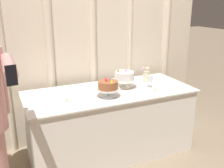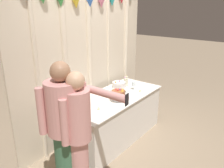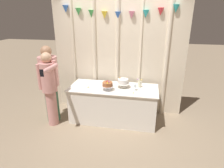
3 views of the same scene
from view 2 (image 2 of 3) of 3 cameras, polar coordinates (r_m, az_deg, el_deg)
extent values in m
plane|color=gray|center=(4.09, 1.60, -13.37)|extent=(24.00, 24.00, 0.00)
cube|color=beige|center=(3.94, -5.76, 6.26)|extent=(2.96, 0.04, 2.65)
cylinder|color=beige|center=(3.27, -17.87, 2.65)|extent=(0.07, 0.07, 2.65)
cylinder|color=beige|center=(3.57, -11.33, 4.57)|extent=(0.10, 0.10, 2.65)
cylinder|color=beige|center=(3.92, -5.57, 6.20)|extent=(0.10, 0.10, 2.65)
cylinder|color=beige|center=(4.31, -0.89, 7.47)|extent=(0.05, 0.05, 2.65)
cylinder|color=beige|center=(4.75, 3.32, 8.56)|extent=(0.10, 0.10, 2.65)
cone|color=green|center=(3.40, -12.46, 19.17)|extent=(0.13, 0.13, 0.15)
cone|color=yellow|center=(3.60, -8.79, 18.98)|extent=(0.13, 0.13, 0.15)
cone|color=blue|center=(3.80, -5.52, 18.99)|extent=(0.13, 0.13, 0.15)
cone|color=pink|center=(4.02, -2.60, 19.19)|extent=(0.13, 0.13, 0.15)
cone|color=#2DB2B7|center=(4.24, 0.02, 19.55)|extent=(0.13, 0.13, 0.15)
cube|color=white|center=(3.95, 0.46, -8.32)|extent=(1.81, 0.74, 0.75)
cube|color=white|center=(3.79, 0.47, -3.18)|extent=(1.86, 0.79, 0.01)
cylinder|color=silver|center=(3.63, 1.58, -4.01)|extent=(0.17, 0.17, 0.01)
cylinder|color=silver|center=(3.61, 1.59, -3.45)|extent=(0.02, 0.02, 0.07)
cylinder|color=silver|center=(3.60, 1.60, -2.89)|extent=(0.26, 0.26, 0.01)
cylinder|color=#995633|center=(3.58, 1.60, -2.22)|extent=(0.20, 0.20, 0.08)
sphere|color=purple|center=(3.58, 1.91, -1.30)|extent=(0.03, 0.03, 0.03)
cone|color=#DB333D|center=(3.58, 0.98, -1.21)|extent=(0.03, 0.03, 0.04)
sphere|color=#DB333D|center=(3.55, 1.44, -1.50)|extent=(0.03, 0.03, 0.03)
cone|color=yellow|center=(3.54, 2.56, -1.41)|extent=(0.03, 0.03, 0.05)
cylinder|color=silver|center=(3.95, 1.68, -2.00)|extent=(0.17, 0.17, 0.01)
cylinder|color=silver|center=(3.94, 1.69, -1.43)|extent=(0.02, 0.02, 0.07)
cylinder|color=silver|center=(3.92, 1.70, -0.87)|extent=(0.28, 0.28, 0.01)
cylinder|color=white|center=(3.91, 1.70, -0.16)|extent=(0.22, 0.22, 0.09)
sphere|color=pink|center=(3.90, 1.88, 0.75)|extent=(0.03, 0.03, 0.03)
sphere|color=orange|center=(3.84, 0.88, 0.45)|extent=(0.03, 0.03, 0.03)
cylinder|color=silver|center=(4.10, 5.30, -1.36)|extent=(0.06, 0.06, 0.00)
cylinder|color=silver|center=(4.08, 5.31, -0.88)|extent=(0.01, 0.01, 0.07)
cylinder|color=silver|center=(4.06, 5.34, 0.03)|extent=(0.06, 0.06, 0.07)
cylinder|color=beige|center=(4.25, 3.41, 0.37)|extent=(0.08, 0.08, 0.13)
sphere|color=white|center=(4.18, 3.74, 1.69)|extent=(0.03, 0.03, 0.03)
sphere|color=#E5C666|center=(4.25, 3.60, 1.75)|extent=(0.04, 0.04, 0.04)
sphere|color=#CC9EC6|center=(4.17, 3.19, 1.61)|extent=(0.03, 0.03, 0.03)
cylinder|color=beige|center=(3.35, -3.25, -6.12)|extent=(0.05, 0.05, 0.02)
sphere|color=#F9CC4C|center=(3.34, -3.26, -5.85)|extent=(0.01, 0.01, 0.01)
cylinder|color=beige|center=(4.01, 6.85, -1.77)|extent=(0.04, 0.04, 0.02)
sphere|color=#F9CC4C|center=(4.00, 6.87, -1.50)|extent=(0.01, 0.01, 0.01)
cylinder|color=#3D6B4C|center=(2.97, -10.94, -18.27)|extent=(0.37, 0.37, 0.83)
cylinder|color=#D6938E|center=(2.60, -11.94, -5.64)|extent=(0.51, 0.51, 0.60)
sphere|color=#A37556|center=(2.46, -12.59, 3.03)|extent=(0.22, 0.22, 0.22)
cylinder|color=#D6938E|center=(2.58, -16.97, -6.43)|extent=(0.08, 0.08, 0.53)
cylinder|color=#D6938E|center=(2.65, -7.04, -4.99)|extent=(0.08, 0.08, 0.53)
cylinder|color=#D6938E|center=(2.94, -7.84, -19.41)|extent=(0.22, 0.22, 0.76)
cylinder|color=#D6938E|center=(2.58, -8.53, -7.63)|extent=(0.31, 0.31, 0.59)
sphere|color=tan|center=(2.42, -8.99, 0.75)|extent=(0.20, 0.20, 0.20)
cube|color=#334284|center=(2.48, -6.36, -7.92)|extent=(0.04, 0.01, 0.38)
cylinder|color=#D6938E|center=(2.46, -11.64, -9.30)|extent=(0.08, 0.08, 0.52)
cylinder|color=#D6938E|center=(2.44, -1.41, -2.40)|extent=(0.08, 0.52, 0.08)
cube|color=black|center=(2.30, 3.66, -3.85)|extent=(0.06, 0.02, 0.12)
camera|label=1|loc=(1.82, 48.36, -3.00)|focal=41.99mm
camera|label=3|loc=(3.83, 63.09, 9.57)|focal=30.53mm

